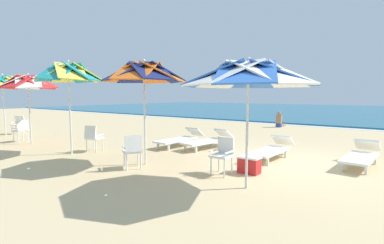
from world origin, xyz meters
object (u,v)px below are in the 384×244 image
at_px(beach_umbrella_1, 144,73).
at_px(plastic_chair_1, 133,149).
at_px(beach_umbrella_2, 69,74).
at_px(sun_lounger_1, 272,149).
at_px(beach_umbrella_3, 28,83).
at_px(beachgoer_seated, 280,122).
at_px(sun_lounger_2, 208,140).
at_px(plastic_chair_3, 21,129).
at_px(sun_lounger_0, 361,155).
at_px(plastic_chair_2, 93,137).
at_px(beach_umbrella_4, 2,83).
at_px(plastic_chair_0, 223,153).
at_px(sun_lounger_3, 180,138).
at_px(cooler_box, 249,165).
at_px(beach_umbrella_0, 248,75).
at_px(plastic_chair_4, 18,123).

xyz_separation_m(beach_umbrella_1, plastic_chair_1, (0.09, -0.52, -1.90)).
xyz_separation_m(beach_umbrella_2, sun_lounger_1, (5.27, 3.11, -2.21)).
relative_size(beach_umbrella_3, beachgoer_seated, 2.86).
xyz_separation_m(plastic_chair_1, sun_lounger_2, (-0.03, 3.45, -0.22)).
distance_m(beach_umbrella_1, plastic_chair_1, 1.97).
height_order(plastic_chair_3, sun_lounger_0, plastic_chair_3).
distance_m(beach_umbrella_3, sun_lounger_0, 11.19).
xyz_separation_m(beach_umbrella_2, plastic_chair_2, (0.23, 0.62, -1.99)).
xyz_separation_m(beach_umbrella_1, sun_lounger_2, (0.07, 2.93, -2.12)).
relative_size(beach_umbrella_4, beachgoer_seated, 3.03).
relative_size(plastic_chair_0, plastic_chair_2, 1.00).
height_order(plastic_chair_2, beach_umbrella_3, beach_umbrella_3).
height_order(sun_lounger_1, sun_lounger_2, same).
bearing_deg(plastic_chair_2, sun_lounger_2, 46.02).
bearing_deg(sun_lounger_3, plastic_chair_3, -151.64).
distance_m(beach_umbrella_1, beach_umbrella_2, 2.86).
height_order(sun_lounger_2, cooler_box, sun_lounger_2).
xyz_separation_m(plastic_chair_0, sun_lounger_3, (-3.08, 2.20, -0.22)).
distance_m(beach_umbrella_3, sun_lounger_3, 6.02).
xyz_separation_m(beach_umbrella_3, beach_umbrella_4, (-3.43, 0.39, 0.11)).
relative_size(plastic_chair_0, beach_umbrella_3, 0.33).
bearing_deg(plastic_chair_2, beach_umbrella_4, -178.87).
bearing_deg(beach_umbrella_0, plastic_chair_1, -173.24).
bearing_deg(beach_umbrella_2, sun_lounger_0, 26.28).
bearing_deg(plastic_chair_3, sun_lounger_0, 17.86).
bearing_deg(cooler_box, sun_lounger_0, 49.33).
bearing_deg(plastic_chair_1, beach_umbrella_1, 100.25).
height_order(plastic_chair_1, sun_lounger_3, plastic_chair_1).
height_order(sun_lounger_0, sun_lounger_2, same).
relative_size(sun_lounger_0, sun_lounger_2, 0.98).
height_order(sun_lounger_0, cooler_box, sun_lounger_0).
height_order(beach_umbrella_0, plastic_chair_3, beach_umbrella_0).
bearing_deg(beach_umbrella_1, plastic_chair_1, -79.75).
bearing_deg(sun_lounger_2, beach_umbrella_3, -150.75).
bearing_deg(beachgoer_seated, plastic_chair_4, -130.93).
bearing_deg(sun_lounger_1, cooler_box, -85.39).
height_order(beach_umbrella_1, cooler_box, beach_umbrella_1).
bearing_deg(cooler_box, beach_umbrella_4, -176.04).
relative_size(plastic_chair_0, beach_umbrella_4, 0.31).
distance_m(plastic_chair_3, plastic_chair_4, 2.78).
bearing_deg(plastic_chair_0, sun_lounger_3, 144.43).
height_order(cooler_box, beachgoer_seated, beachgoer_seated).
bearing_deg(plastic_chair_2, sun_lounger_3, 56.55).
relative_size(beach_umbrella_4, sun_lounger_2, 1.26).
bearing_deg(plastic_chair_3, beach_umbrella_4, 171.23).
bearing_deg(plastic_chair_4, beach_umbrella_1, -3.63).
relative_size(plastic_chair_2, plastic_chair_4, 1.00).
bearing_deg(plastic_chair_2, sun_lounger_1, 26.25).
distance_m(beach_umbrella_4, sun_lounger_0, 14.36).
distance_m(sun_lounger_0, sun_lounger_3, 5.62).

